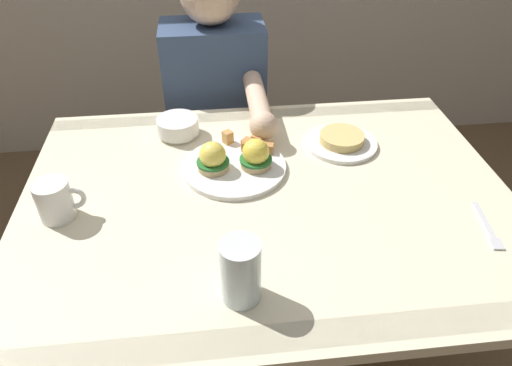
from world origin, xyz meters
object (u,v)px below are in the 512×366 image
at_px(dining_table, 267,227).
at_px(water_glass_near, 241,275).
at_px(coffee_mug, 55,199).
at_px(fork, 488,228).
at_px(diner_person, 218,111).
at_px(fruit_bowl, 178,127).
at_px(side_plate, 341,141).
at_px(eggs_benedict_plate, 235,161).

bearing_deg(dining_table, water_glass_near, -106.96).
bearing_deg(coffee_mug, dining_table, 2.75).
distance_m(dining_table, coffee_mug, 0.51).
relative_size(fork, diner_person, 0.14).
height_order(fruit_bowl, fork, fruit_bowl).
bearing_deg(fruit_bowl, water_glass_near, -77.86).
height_order(dining_table, water_glass_near, water_glass_near).
bearing_deg(side_plate, dining_table, -139.60).
distance_m(fruit_bowl, side_plate, 0.47).
xyz_separation_m(eggs_benedict_plate, fork, (0.54, -0.29, -0.02)).
bearing_deg(side_plate, fruit_bowl, 167.09).
xyz_separation_m(dining_table, water_glass_near, (-0.09, -0.30, 0.16)).
bearing_deg(fruit_bowl, diner_person, 67.45).
bearing_deg(eggs_benedict_plate, fork, -28.26).
height_order(coffee_mug, diner_person, diner_person).
distance_m(dining_table, water_glass_near, 0.35).
distance_m(water_glass_near, diner_person, 0.91).
height_order(fruit_bowl, side_plate, fruit_bowl).
xyz_separation_m(coffee_mug, diner_person, (0.39, 0.62, -0.14)).
height_order(fork, diner_person, diner_person).
relative_size(fruit_bowl, fork, 0.77).
relative_size(fruit_bowl, water_glass_near, 0.89).
distance_m(coffee_mug, diner_person, 0.75).
xyz_separation_m(fruit_bowl, side_plate, (0.46, -0.10, -0.02)).
distance_m(coffee_mug, fork, 0.97).
xyz_separation_m(coffee_mug, fork, (0.96, -0.15, -0.05)).
bearing_deg(side_plate, water_glass_near, -123.17).
xyz_separation_m(eggs_benedict_plate, fruit_bowl, (-0.15, 0.19, 0.00)).
relative_size(water_glass_near, diner_person, 0.12).
bearing_deg(dining_table, coffee_mug, -177.25).
bearing_deg(eggs_benedict_plate, side_plate, 15.32).
bearing_deg(fork, coffee_mug, 170.99).
xyz_separation_m(dining_table, coffee_mug, (-0.49, -0.02, 0.16)).
xyz_separation_m(fruit_bowl, diner_person, (0.12, 0.30, -0.12)).
bearing_deg(fruit_bowl, dining_table, -54.01).
xyz_separation_m(eggs_benedict_plate, coffee_mug, (-0.42, -0.14, 0.02)).
height_order(coffee_mug, fork, coffee_mug).
height_order(fork, water_glass_near, water_glass_near).
bearing_deg(side_plate, coffee_mug, -162.80).
bearing_deg(dining_table, eggs_benedict_plate, 120.80).
bearing_deg(side_plate, diner_person, 129.75).
distance_m(eggs_benedict_plate, water_glass_near, 0.42).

